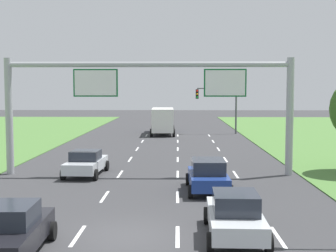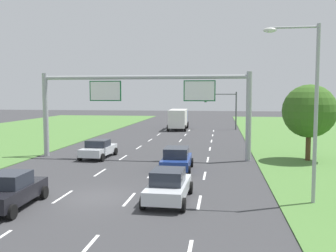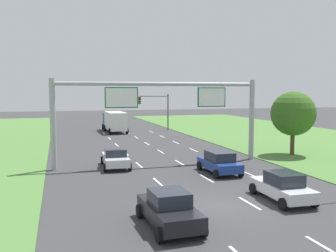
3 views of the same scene
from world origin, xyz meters
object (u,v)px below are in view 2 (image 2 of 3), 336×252
object	(u,v)px
box_truck	(179,118)
roadside_tree_mid	(309,111)
car_lead_silver	(9,191)
car_near_red	(168,186)
sign_gantry	(145,99)
car_far_ahead	(177,159)
street_lamp	(308,98)
car_mid_lane	(98,149)
traffic_light_mast	(223,104)

from	to	relation	value
box_truck	roadside_tree_mid	size ratio (longest dim) A/B	1.37
car_lead_silver	roadside_tree_mid	world-z (taller)	roadside_tree_mid
car_near_red	sign_gantry	distance (m)	13.11
car_near_red	sign_gantry	xyz separation A→B (m)	(-3.62, 11.92, 4.08)
box_truck	roadside_tree_mid	world-z (taller)	roadside_tree_mid
car_near_red	box_truck	xyz separation A→B (m)	(-3.72, 37.64, 0.86)
car_far_ahead	box_truck	distance (m)	30.49
car_lead_silver	street_lamp	distance (m)	14.58
car_near_red	car_lead_silver	size ratio (longest dim) A/B	0.99
car_near_red	box_truck	bearing A→B (deg)	97.05
car_near_red	car_lead_silver	distance (m)	7.43
box_truck	roadside_tree_mid	distance (m)	28.41
car_mid_lane	traffic_light_mast	bearing A→B (deg)	71.49
car_far_ahead	roadside_tree_mid	bearing A→B (deg)	26.75
car_mid_lane	traffic_light_mast	world-z (taller)	traffic_light_mast
car_near_red	box_truck	size ratio (longest dim) A/B	0.52
box_truck	street_lamp	xyz separation A→B (m)	(10.28, -37.10, 3.43)
sign_gantry	car_mid_lane	bearing A→B (deg)	-176.17
street_lamp	car_mid_lane	bearing A→B (deg)	141.61
box_truck	traffic_light_mast	distance (m)	6.92
car_near_red	car_mid_lane	distance (m)	13.85
car_lead_silver	roadside_tree_mid	xyz separation A→B (m)	(16.47, 14.56, 3.13)
traffic_light_mast	car_far_ahead	bearing A→B (deg)	-96.05
car_mid_lane	sign_gantry	distance (m)	5.65
car_mid_lane	roadside_tree_mid	world-z (taller)	roadside_tree_mid
car_mid_lane	box_truck	distance (m)	26.27
car_lead_silver	sign_gantry	bearing A→B (deg)	73.54
car_near_red	roadside_tree_mid	bearing A→B (deg)	54.70
car_near_red	sign_gantry	size ratio (longest dim) A/B	0.25
sign_gantry	street_lamp	size ratio (longest dim) A/B	2.03
car_near_red	sign_gantry	world-z (taller)	sign_gantry
roadside_tree_mid	car_mid_lane	bearing A→B (deg)	-177.08
car_mid_lane	car_far_ahead	bearing A→B (deg)	-28.93
car_near_red	car_far_ahead	world-z (taller)	car_far_ahead
car_lead_silver	box_truck	size ratio (longest dim) A/B	0.52
car_near_red	traffic_light_mast	bearing A→B (deg)	87.20
car_near_red	street_lamp	distance (m)	7.86
car_near_red	car_mid_lane	size ratio (longest dim) A/B	0.98
box_truck	car_lead_silver	bearing A→B (deg)	-96.46
car_near_red	street_lamp	size ratio (longest dim) A/B	0.51
car_far_ahead	traffic_light_mast	bearing A→B (deg)	82.85
car_mid_lane	car_far_ahead	xyz separation A→B (m)	(7.02, -4.32, 0.07)
car_lead_silver	car_mid_lane	bearing A→B (deg)	89.11
car_mid_lane	traffic_light_mast	size ratio (longest dim) A/B	0.78
car_far_ahead	car_mid_lane	bearing A→B (deg)	147.29
car_far_ahead	traffic_light_mast	distance (m)	31.16
car_mid_lane	box_truck	world-z (taller)	box_truck
car_far_ahead	sign_gantry	bearing A→B (deg)	123.49
car_far_ahead	roadside_tree_mid	distance (m)	11.50
sign_gantry	traffic_light_mast	world-z (taller)	sign_gantry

